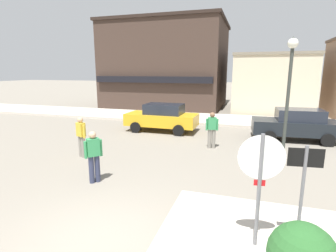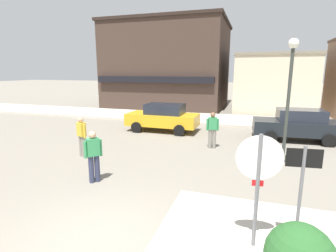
% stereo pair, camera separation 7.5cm
% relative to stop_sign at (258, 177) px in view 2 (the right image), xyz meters
% --- Properties ---
extents(ground_plane, '(160.00, 160.00, 0.00)m').
position_rel_stop_sign_xyz_m(ground_plane, '(-2.92, -0.72, -1.52)').
color(ground_plane, gray).
extents(kerb_far, '(80.00, 4.00, 0.15)m').
position_rel_stop_sign_xyz_m(kerb_far, '(-2.92, 13.43, -1.44)').
color(kerb_far, beige).
rests_on(kerb_far, ground).
extents(stop_sign, '(0.82, 0.11, 2.30)m').
position_rel_stop_sign_xyz_m(stop_sign, '(0.00, 0.00, 0.00)').
color(stop_sign, slate).
rests_on(stop_sign, ground).
extents(one_way_sign, '(0.60, 0.08, 2.10)m').
position_rel_stop_sign_xyz_m(one_way_sign, '(0.74, 0.18, -0.19)').
color(one_way_sign, slate).
rests_on(one_way_sign, ground).
extents(lamp_post, '(0.36, 0.36, 4.54)m').
position_rel_stop_sign_xyz_m(lamp_post, '(1.07, 5.68, 1.44)').
color(lamp_post, '#333833').
rests_on(lamp_post, ground).
extents(parked_car_nearest, '(4.02, 1.91, 1.56)m').
position_rel_stop_sign_xyz_m(parked_car_nearest, '(-4.92, 9.19, -0.71)').
color(parked_car_nearest, gold).
rests_on(parked_car_nearest, ground).
extents(parked_car_second, '(4.09, 2.05, 1.56)m').
position_rel_stop_sign_xyz_m(parked_car_second, '(1.99, 9.19, -0.71)').
color(parked_car_second, black).
rests_on(parked_car_second, ground).
extents(pedestrian_crossing_near, '(0.54, 0.35, 1.61)m').
position_rel_stop_sign_xyz_m(pedestrian_crossing_near, '(-6.51, 3.86, -0.65)').
color(pedestrian_crossing_near, gray).
rests_on(pedestrian_crossing_near, ground).
extents(pedestrian_crossing_far, '(0.43, 0.47, 1.61)m').
position_rel_stop_sign_xyz_m(pedestrian_crossing_far, '(-4.66, 1.87, -0.65)').
color(pedestrian_crossing_far, '#2D334C').
rests_on(pedestrian_crossing_far, ground).
extents(pedestrian_kerb_side, '(0.55, 0.30, 1.61)m').
position_rel_stop_sign_xyz_m(pedestrian_kerb_side, '(-1.76, 6.62, -0.65)').
color(pedestrian_kerb_side, gray).
rests_on(pedestrian_kerb_side, ground).
extents(building_corner_shop, '(10.68, 9.10, 7.72)m').
position_rel_stop_sign_xyz_m(building_corner_shop, '(-7.86, 19.72, 2.35)').
color(building_corner_shop, '#3D2D26').
rests_on(building_corner_shop, ground).
extents(building_storefront_left_near, '(6.02, 7.88, 4.71)m').
position_rel_stop_sign_xyz_m(building_storefront_left_near, '(1.37, 19.60, 0.84)').
color(building_storefront_left_near, beige).
rests_on(building_storefront_left_near, ground).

